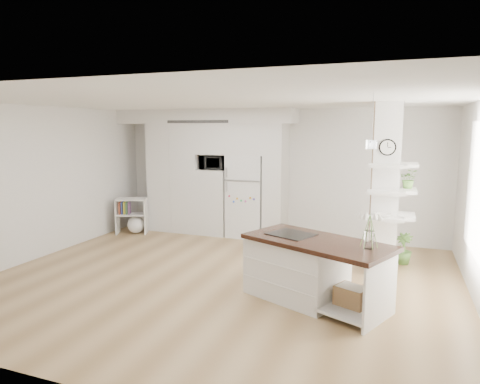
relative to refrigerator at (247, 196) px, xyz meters
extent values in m
cube|color=tan|center=(0.53, -2.68, -0.88)|extent=(7.00, 6.00, 0.01)
cube|color=white|center=(0.53, -2.68, 1.82)|extent=(7.00, 6.00, 0.04)
cube|color=silver|center=(0.53, 0.32, 0.47)|extent=(7.00, 0.04, 2.70)
cube|color=silver|center=(0.53, -5.68, 0.47)|extent=(7.00, 0.04, 2.70)
cube|color=silver|center=(-2.98, -2.68, 0.47)|extent=(0.04, 6.00, 2.70)
cube|color=silver|center=(-1.68, -0.01, 0.32)|extent=(1.20, 0.65, 2.40)
cube|color=silver|center=(-0.75, -0.01, -0.17)|extent=(0.65, 0.65, 1.42)
cube|color=silver|center=(-0.75, -0.01, 1.20)|extent=(0.65, 0.65, 0.65)
cube|color=silver|center=(0.00, -0.01, 1.20)|extent=(0.85, 0.65, 0.65)
cube|color=silver|center=(0.62, -0.01, 0.32)|extent=(0.40, 0.65, 2.40)
cube|color=silver|center=(-0.97, -0.03, 1.67)|extent=(4.00, 0.70, 0.30)
cube|color=#262626|center=(-0.97, -0.37, 1.56)|extent=(1.40, 0.04, 0.06)
cube|color=white|center=(0.00, 0.00, 0.00)|extent=(0.78, 0.66, 1.75)
cube|color=#B2B2B7|center=(0.00, -0.34, 0.36)|extent=(0.78, 0.01, 0.03)
cube|color=silver|center=(2.82, -1.48, 0.47)|extent=(0.40, 0.40, 2.70)
cube|color=tan|center=(2.61, -1.48, 0.47)|extent=(0.02, 0.40, 2.70)
cube|color=tan|center=(2.82, -1.27, 0.47)|extent=(0.40, 0.02, 2.70)
cylinder|color=black|center=(2.82, -1.69, 1.14)|extent=(0.25, 0.03, 0.25)
cylinder|color=white|center=(2.82, -1.71, 1.14)|extent=(0.21, 0.01, 0.21)
cylinder|color=white|center=(2.23, -2.53, 1.24)|extent=(0.12, 0.12, 0.10)
cube|color=silver|center=(1.75, -2.92, -0.47)|extent=(1.46, 1.24, 0.80)
cube|color=silver|center=(2.58, -3.28, -0.77)|extent=(0.94, 1.01, 0.04)
cube|color=silver|center=(2.88, -3.40, -0.47)|extent=(0.35, 0.76, 0.80)
cube|color=#361910|center=(2.06, -3.05, -0.04)|extent=(2.11, 1.59, 0.06)
cube|color=black|center=(1.66, -2.88, -0.01)|extent=(0.72, 0.67, 0.01)
cube|color=#977049|center=(2.54, -3.26, -0.63)|extent=(0.46, 0.41, 0.24)
cylinder|color=white|center=(2.71, -3.23, 0.09)|extent=(0.12, 0.12, 0.22)
cube|color=silver|center=(-2.76, -0.79, -0.48)|extent=(0.18, 0.36, 0.78)
cube|color=silver|center=(-2.19, -0.54, -0.48)|extent=(0.18, 0.36, 0.78)
cube|color=silver|center=(-2.48, -0.66, -0.11)|extent=(0.76, 0.61, 0.03)
cube|color=silver|center=(-2.48, -0.66, -0.45)|extent=(0.73, 0.60, 0.03)
sphere|color=white|center=(-2.39, -0.63, -0.69)|extent=(0.38, 0.38, 0.38)
imported|color=#508234|center=(2.90, -1.46, -0.63)|extent=(0.33, 0.30, 0.50)
imported|color=#508234|center=(3.14, -0.86, -0.61)|extent=(0.39, 0.39, 0.53)
imported|color=#2D2D2D|center=(-0.75, -0.06, 0.69)|extent=(0.54, 0.37, 0.30)
imported|color=#508234|center=(3.15, -1.38, 0.65)|extent=(0.27, 0.23, 0.30)
imported|color=white|center=(2.82, -1.78, 0.13)|extent=(0.22, 0.22, 0.05)
camera|label=1|loc=(3.01, -8.47, 1.42)|focal=32.00mm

